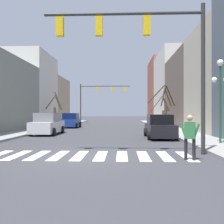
# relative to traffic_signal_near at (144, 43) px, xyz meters

# --- Properties ---
(ground_plane) EXTENTS (240.00, 240.00, 0.00)m
(ground_plane) POSITION_rel_traffic_signal_near_xyz_m (-2.77, -0.90, -4.92)
(ground_plane) COLOR #38383D
(building_row_left) EXTENTS (6.00, 44.86, 9.89)m
(building_row_left) POSITION_rel_traffic_signal_near_xyz_m (-13.98, 16.48, -0.94)
(building_row_left) COLOR #66564C
(building_row_left) RESTS_ON ground_plane
(building_row_right) EXTENTS (6.00, 62.47, 13.79)m
(building_row_right) POSITION_rel_traffic_signal_near_xyz_m (8.44, 26.17, 0.88)
(building_row_right) COLOR #515B66
(building_row_right) RESTS_ON ground_plane
(crosswalk_stripes) EXTENTS (9.45, 2.60, 0.01)m
(crosswalk_stripes) POSITION_rel_traffic_signal_near_xyz_m (-2.77, -0.52, -4.92)
(crosswalk_stripes) COLOR white
(crosswalk_stripes) RESTS_ON ground_plane
(traffic_signal_near) EXTENTS (7.12, 0.28, 6.62)m
(traffic_signal_near) POSITION_rel_traffic_signal_near_xyz_m (0.00, 0.00, 0.00)
(traffic_signal_near) COLOR #2D2D2D
(traffic_signal_near) RESTS_ON ground_plane
(traffic_signal_far) EXTENTS (8.53, 0.28, 6.75)m
(traffic_signal_far) POSITION_rel_traffic_signal_near_xyz_m (-5.00, 33.02, 0.16)
(traffic_signal_far) COLOR #2D2D2D
(traffic_signal_far) RESTS_ON ground_plane
(street_lamp_right_corner) EXTENTS (0.95, 0.36, 4.63)m
(street_lamp_right_corner) POSITION_rel_traffic_signal_near_xyz_m (4.47, 3.13, -1.51)
(street_lamp_right_corner) COLOR #1E4C2D
(street_lamp_right_corner) RESTS_ON sidewalk_right
(car_parked_left_mid) EXTENTS (2.07, 4.13, 1.76)m
(car_parked_left_mid) POSITION_rel_traffic_signal_near_xyz_m (-7.21, 19.91, -4.11)
(car_parked_left_mid) COLOR navy
(car_parked_left_mid) RESTS_ON ground_plane
(car_driving_away_lane) EXTENTS (1.99, 4.68, 1.70)m
(car_driving_away_lane) POSITION_rel_traffic_signal_near_xyz_m (1.71, 7.29, -4.13)
(car_driving_away_lane) COLOR black
(car_driving_away_lane) RESTS_ON ground_plane
(car_parked_right_mid) EXTENTS (2.05, 4.76, 1.81)m
(car_parked_right_mid) POSITION_rel_traffic_signal_near_xyz_m (-7.22, 10.09, -4.08)
(car_parked_right_mid) COLOR silver
(car_parked_right_mid) RESTS_ON ground_plane
(pedestrian_on_right_sidewalk) EXTENTS (0.74, 0.35, 1.74)m
(pedestrian_on_right_sidewalk) POSITION_rel_traffic_signal_near_xyz_m (1.64, -1.42, -3.89)
(pedestrian_on_right_sidewalk) COLOR black
(pedestrian_on_right_sidewalk) RESTS_ON ground_plane
(street_tree_left_near) EXTENTS (2.52, 1.07, 4.00)m
(street_tree_left_near) POSITION_rel_traffic_signal_near_xyz_m (4.56, 23.98, -3.06)
(street_tree_left_near) COLOR brown
(street_tree_left_near) RESTS_ON sidewalk_right
(street_tree_left_mid) EXTENTS (3.48, 2.16, 5.09)m
(street_tree_left_mid) POSITION_rel_traffic_signal_near_xyz_m (4.01, 19.05, -2.33)
(street_tree_left_mid) COLOR #473828
(street_tree_left_mid) RESTS_ON sidewalk_right
(street_tree_right_far) EXTENTS (1.84, 1.68, 4.38)m
(street_tree_right_far) POSITION_rel_traffic_signal_near_xyz_m (-9.62, 21.75, -2.92)
(street_tree_right_far) COLOR brown
(street_tree_right_far) RESTS_ON sidewalk_left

